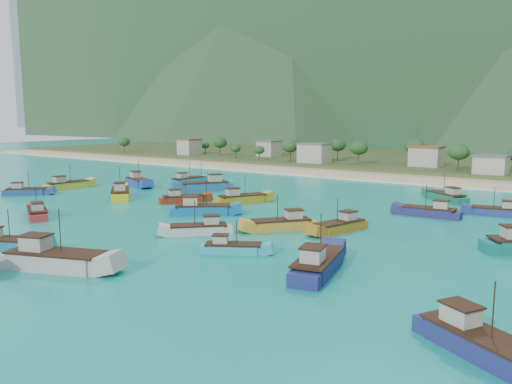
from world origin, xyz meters
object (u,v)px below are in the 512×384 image
Objects in this scene: boat_10 at (318,266)px; boat_18 at (37,214)px; boat_30 at (26,192)px; boat_8 at (481,346)px; boat_21 at (340,227)px; boat_26 at (282,225)px; boat_5 at (205,187)px; boat_16 at (138,182)px; boat_3 at (202,210)px; boat_7 at (188,181)px; boat_19 at (498,212)px; boat_4 at (232,249)px; boat_20 at (241,199)px; boat_24 at (120,194)px; boat_31 at (183,199)px; boat_6 at (430,213)px; boat_11 at (67,186)px; boat_25 at (200,230)px; boat_0 at (446,197)px; boat_9 at (54,261)px.

boat_10 is 1.24× the size of boat_18.
boat_8 is at bearing 33.67° from boat_30.
boat_18 is 0.98× the size of boat_21.
boat_5 is at bearing 5.20° from boat_26.
boat_5 is at bearing 122.72° from boat_16.
boat_18 is 1.13× the size of boat_30.
boat_3 is 18.51m from boat_26.
boat_7 is 75.44m from boat_19.
boat_19 is 0.98× the size of boat_26.
boat_20 reaches higher than boat_4.
boat_24 reaches higher than boat_19.
boat_7 is 0.97× the size of boat_8.
boat_20 is (-54.36, 42.53, -0.00)m from boat_8.
boat_3 reaches higher than boat_7.
boat_20 is at bearing 62.82° from boat_31.
boat_11 reaches higher than boat_6.
boat_4 is 11.76m from boat_25.
boat_6 is (2.31, -19.22, -0.02)m from boat_0.
boat_16 is (-19.96, -3.44, -0.11)m from boat_5.
boat_9 is 73.65m from boat_19.
boat_5 is 34.54m from boat_11.
boat_16 is 1.04× the size of boat_24.
boat_0 is 0.82× the size of boat_10.
boat_0 is at bearing 16.65° from boat_7.
boat_9 is at bearing -50.79° from boat_20.
boat_20 is 12.19m from boat_31.
boat_20 is at bearing 97.69° from boat_19.
boat_5 is at bearing 147.24° from boat_31.
boat_30 is at bearing 153.83° from boat_24.
boat_8 is 1.23× the size of boat_30.
boat_21 is 0.88× the size of boat_24.
boat_31 is (-22.08, 19.34, -0.01)m from boat_25.
boat_0 reaches higher than boat_26.
boat_16 is (-47.37, 54.09, -0.12)m from boat_9.
boat_5 reaches higher than boat_3.
boat_31 is at bearing -34.45° from boat_24.
boat_10 reaches higher than boat_30.
boat_25 is 0.92× the size of boat_31.
boat_0 is 69.68m from boat_24.
boat_8 reaches higher than boat_30.
boat_5 is 1.24× the size of boat_21.
boat_5 is at bearing 91.12° from boat_30.
boat_16 is 83.62m from boat_19.
boat_21 is (-7.30, 20.58, -0.22)m from boat_10.
boat_9 is 46.73m from boat_31.
boat_16 is at bearing -171.77° from boat_31.
boat_5 is 88.67m from boat_8.
boat_18 is at bearing -118.51° from boat_4.
boat_5 is at bearing -8.84° from boat_21.
boat_10 reaches higher than boat_3.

